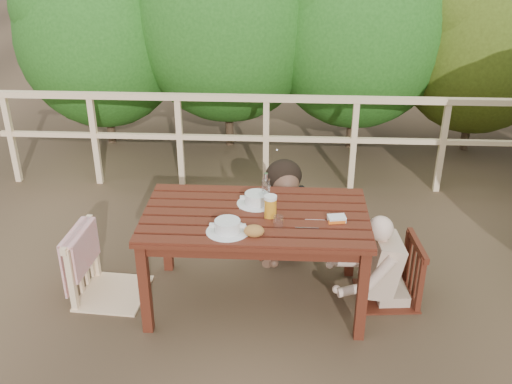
{
  "coord_description": "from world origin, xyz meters",
  "views": [
    {
      "loc": [
        0.2,
        -3.65,
        2.74
      ],
      "look_at": [
        0.0,
        0.05,
        0.9
      ],
      "focal_mm": 41.12,
      "sensor_mm": 36.0,
      "label": 1
    }
  ],
  "objects_px": {
    "woman": "(278,176)",
    "soup_far": "(256,199)",
    "chair_right": "(391,246)",
    "chair_left": "(106,237)",
    "bread_roll": "(254,231)",
    "chair_far": "(277,206)",
    "butter_tub": "(337,220)",
    "bottle": "(266,189)",
    "tumbler": "(278,222)",
    "beer_glass": "(270,207)",
    "diner_right": "(397,232)",
    "table": "(256,259)",
    "soup_near": "(228,227)"
  },
  "relations": [
    {
      "from": "chair_right",
      "to": "bottle",
      "type": "height_order",
      "value": "bottle"
    },
    {
      "from": "chair_right",
      "to": "beer_glass",
      "type": "relative_size",
      "value": 5.21
    },
    {
      "from": "chair_far",
      "to": "tumbler",
      "type": "xyz_separation_m",
      "value": [
        0.02,
        -0.95,
        0.38
      ]
    },
    {
      "from": "soup_near",
      "to": "chair_far",
      "type": "bearing_deg",
      "value": 73.16
    },
    {
      "from": "diner_right",
      "to": "chair_right",
      "type": "bearing_deg",
      "value": 84.96
    },
    {
      "from": "bottle",
      "to": "soup_near",
      "type": "bearing_deg",
      "value": -118.93
    },
    {
      "from": "chair_left",
      "to": "bottle",
      "type": "distance_m",
      "value": 1.23
    },
    {
      "from": "chair_left",
      "to": "beer_glass",
      "type": "height_order",
      "value": "chair_left"
    },
    {
      "from": "bread_roll",
      "to": "chair_left",
      "type": "bearing_deg",
      "value": 164.49
    },
    {
      "from": "bread_roll",
      "to": "tumbler",
      "type": "distance_m",
      "value": 0.2
    },
    {
      "from": "chair_far",
      "to": "butter_tub",
      "type": "distance_m",
      "value": 1.03
    },
    {
      "from": "woman",
      "to": "soup_far",
      "type": "distance_m",
      "value": 0.68
    },
    {
      "from": "chair_left",
      "to": "chair_right",
      "type": "relative_size",
      "value": 1.14
    },
    {
      "from": "tumbler",
      "to": "butter_tub",
      "type": "height_order",
      "value": "tumbler"
    },
    {
      "from": "soup_far",
      "to": "beer_glass",
      "type": "bearing_deg",
      "value": -60.98
    },
    {
      "from": "table",
      "to": "woman",
      "type": "relative_size",
      "value": 1.18
    },
    {
      "from": "bottle",
      "to": "tumbler",
      "type": "height_order",
      "value": "bottle"
    },
    {
      "from": "bottle",
      "to": "soup_far",
      "type": "bearing_deg",
      "value": -168.99
    },
    {
      "from": "woman",
      "to": "butter_tub",
      "type": "relative_size",
      "value": 11.04
    },
    {
      "from": "soup_near",
      "to": "butter_tub",
      "type": "relative_size",
      "value": 2.38
    },
    {
      "from": "beer_glass",
      "to": "tumbler",
      "type": "bearing_deg",
      "value": -64.76
    },
    {
      "from": "chair_right",
      "to": "chair_far",
      "type": "bearing_deg",
      "value": -133.87
    },
    {
      "from": "chair_left",
      "to": "tumbler",
      "type": "distance_m",
      "value": 1.31
    },
    {
      "from": "table",
      "to": "bread_roll",
      "type": "height_order",
      "value": "bread_roll"
    },
    {
      "from": "chair_left",
      "to": "diner_right",
      "type": "relative_size",
      "value": 0.9
    },
    {
      "from": "butter_tub",
      "to": "bread_roll",
      "type": "bearing_deg",
      "value": -169.16
    },
    {
      "from": "chair_left",
      "to": "chair_far",
      "type": "relative_size",
      "value": 1.27
    },
    {
      "from": "soup_near",
      "to": "butter_tub",
      "type": "distance_m",
      "value": 0.76
    },
    {
      "from": "chair_right",
      "to": "tumbler",
      "type": "xyz_separation_m",
      "value": [
        -0.84,
        -0.26,
        0.33
      ]
    },
    {
      "from": "woman",
      "to": "soup_far",
      "type": "bearing_deg",
      "value": 61.15
    },
    {
      "from": "chair_left",
      "to": "chair_right",
      "type": "xyz_separation_m",
      "value": [
        2.11,
        0.08,
        -0.06
      ]
    },
    {
      "from": "bread_roll",
      "to": "diner_right",
      "type": "bearing_deg",
      "value": 20.78
    },
    {
      "from": "chair_right",
      "to": "soup_near",
      "type": "bearing_deg",
      "value": -78.0
    },
    {
      "from": "bottle",
      "to": "butter_tub",
      "type": "relative_size",
      "value": 2.05
    },
    {
      "from": "chair_right",
      "to": "bread_roll",
      "type": "height_order",
      "value": "chair_right"
    },
    {
      "from": "chair_far",
      "to": "woman",
      "type": "relative_size",
      "value": 0.6
    },
    {
      "from": "diner_right",
      "to": "bread_roll",
      "type": "xyz_separation_m",
      "value": [
        -1.03,
        -0.39,
        0.2
      ]
    },
    {
      "from": "tumbler",
      "to": "beer_glass",
      "type": "bearing_deg",
      "value": 115.24
    },
    {
      "from": "chair_right",
      "to": "tumbler",
      "type": "distance_m",
      "value": 0.94
    },
    {
      "from": "table",
      "to": "chair_left",
      "type": "distance_m",
      "value": 1.12
    },
    {
      "from": "woman",
      "to": "beer_glass",
      "type": "xyz_separation_m",
      "value": [
        -0.04,
        -0.85,
        0.15
      ]
    },
    {
      "from": "chair_right",
      "to": "woman",
      "type": "relative_size",
      "value": 0.67
    },
    {
      "from": "chair_far",
      "to": "butter_tub",
      "type": "height_order",
      "value": "chair_far"
    },
    {
      "from": "butter_tub",
      "to": "chair_right",
      "type": "bearing_deg",
      "value": 12.94
    },
    {
      "from": "chair_left",
      "to": "chair_right",
      "type": "height_order",
      "value": "chair_left"
    },
    {
      "from": "tumbler",
      "to": "woman",
      "type": "bearing_deg",
      "value": 91.18
    },
    {
      "from": "tumbler",
      "to": "bottle",
      "type": "bearing_deg",
      "value": 106.65
    },
    {
      "from": "soup_far",
      "to": "butter_tub",
      "type": "xyz_separation_m",
      "value": [
        0.57,
        -0.24,
        -0.02
      ]
    },
    {
      "from": "woman",
      "to": "bread_roll",
      "type": "relative_size",
      "value": 9.87
    },
    {
      "from": "chair_far",
      "to": "woman",
      "type": "distance_m",
      "value": 0.27
    }
  ]
}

